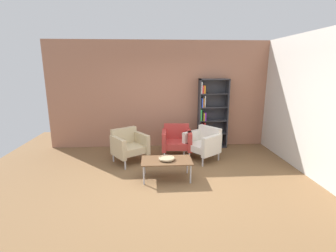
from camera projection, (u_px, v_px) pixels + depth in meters
ground_plane at (173, 184)px, 4.74m from camera, size 8.32×8.32×0.00m
brick_back_panel at (166, 95)px, 6.79m from camera, size 6.40×0.12×2.90m
plaster_right_partition at (306, 104)px, 5.16m from camera, size 0.12×5.20×2.90m
bookshelf_tall at (210, 115)px, 6.79m from camera, size 0.80×0.30×1.90m
coffee_table_low at (167, 161)px, 4.88m from camera, size 1.00×0.56×0.40m
decorative_bowl at (167, 158)px, 4.87m from camera, size 0.32×0.32×0.05m
armchair_spare_guest at (177, 140)px, 6.17m from camera, size 0.76×0.70×0.78m
armchair_near_window at (129, 145)px, 5.77m from camera, size 0.94×0.93×0.78m
armchair_corner_red at (203, 143)px, 5.94m from camera, size 0.94×0.95×0.78m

